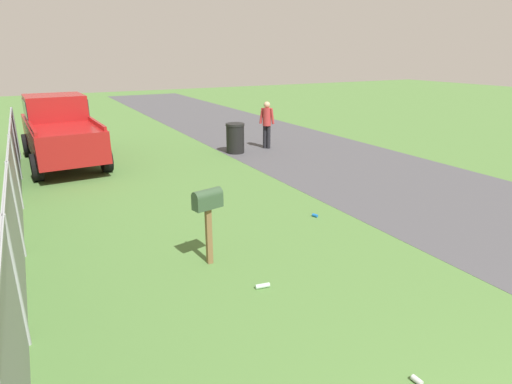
{
  "coord_description": "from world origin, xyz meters",
  "views": [
    {
      "loc": [
        0.45,
        3.55,
        3.39
      ],
      "look_at": [
        6.4,
        0.33,
        1.13
      ],
      "focal_mm": 29.6,
      "sensor_mm": 36.0,
      "label": 1
    }
  ],
  "objects_px": {
    "mailbox": "(208,205)",
    "trash_bin": "(235,138)",
    "pedestrian": "(267,122)",
    "pickup_truck": "(60,128)"
  },
  "relations": [
    {
      "from": "mailbox",
      "to": "trash_bin",
      "type": "relative_size",
      "value": 1.26
    },
    {
      "from": "trash_bin",
      "to": "pedestrian",
      "type": "relative_size",
      "value": 0.61
    },
    {
      "from": "pedestrian",
      "to": "pickup_truck",
      "type": "bearing_deg",
      "value": 124.03
    },
    {
      "from": "trash_bin",
      "to": "pickup_truck",
      "type": "bearing_deg",
      "value": 75.26
    },
    {
      "from": "mailbox",
      "to": "pedestrian",
      "type": "height_order",
      "value": "pedestrian"
    },
    {
      "from": "mailbox",
      "to": "pedestrian",
      "type": "xyz_separation_m",
      "value": [
        7.24,
        -5.25,
        -0.06
      ]
    },
    {
      "from": "pickup_truck",
      "to": "pedestrian",
      "type": "xyz_separation_m",
      "value": [
        -1.32,
        -6.74,
        -0.12
      ]
    },
    {
      "from": "mailbox",
      "to": "pickup_truck",
      "type": "relative_size",
      "value": 0.25
    },
    {
      "from": "mailbox",
      "to": "pedestrian",
      "type": "bearing_deg",
      "value": -47.81
    },
    {
      "from": "mailbox",
      "to": "trash_bin",
      "type": "height_order",
      "value": "mailbox"
    }
  ]
}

